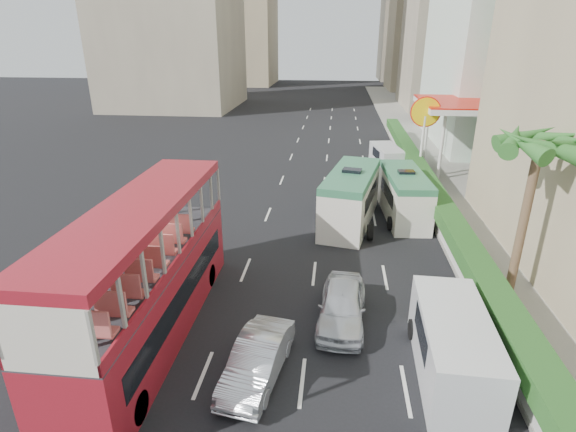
# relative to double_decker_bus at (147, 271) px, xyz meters

# --- Properties ---
(ground_plane) EXTENTS (200.00, 200.00, 0.00)m
(ground_plane) POSITION_rel_double_decker_bus_xyz_m (6.00, 0.00, -2.53)
(ground_plane) COLOR black
(ground_plane) RESTS_ON ground
(double_decker_bus) EXTENTS (2.50, 11.00, 5.06)m
(double_decker_bus) POSITION_rel_double_decker_bus_xyz_m (0.00, 0.00, 0.00)
(double_decker_bus) COLOR maroon
(double_decker_bus) RESTS_ON ground
(car_silver_lane_a) EXTENTS (2.05, 4.20, 1.33)m
(car_silver_lane_a) POSITION_rel_double_decker_bus_xyz_m (4.17, -1.89, -2.53)
(car_silver_lane_a) COLOR silver
(car_silver_lane_a) RESTS_ON ground
(car_silver_lane_b) EXTENTS (2.00, 4.38, 1.46)m
(car_silver_lane_b) POSITION_rel_double_decker_bus_xyz_m (6.83, 1.37, -2.53)
(car_silver_lane_b) COLOR silver
(car_silver_lane_b) RESTS_ON ground
(van_asset) EXTENTS (2.53, 5.09, 1.39)m
(van_asset) POSITION_rel_double_decker_bus_xyz_m (6.89, 13.76, -2.53)
(van_asset) COLOR silver
(van_asset) RESTS_ON ground
(minibus_near) EXTENTS (3.65, 7.22, 3.06)m
(minibus_near) POSITION_rel_double_decker_bus_xyz_m (7.31, 11.28, -1.00)
(minibus_near) COLOR silver
(minibus_near) RESTS_ON ground
(minibus_far) EXTENTS (2.49, 6.28, 2.73)m
(minibus_far) POSITION_rel_double_decker_bus_xyz_m (10.48, 12.49, -1.17)
(minibus_far) COLOR silver
(minibus_far) RESTS_ON ground
(panel_van_near) EXTENTS (2.22, 5.20, 2.06)m
(panel_van_near) POSITION_rel_double_decker_bus_xyz_m (10.30, -1.00, -1.50)
(panel_van_near) COLOR silver
(panel_van_near) RESTS_ON ground
(panel_van_far) EXTENTS (2.59, 4.74, 1.80)m
(panel_van_far) POSITION_rel_double_decker_bus_xyz_m (10.50, 23.18, -1.63)
(panel_van_far) COLOR silver
(panel_van_far) RESTS_ON ground
(sidewalk) EXTENTS (6.00, 120.00, 0.18)m
(sidewalk) POSITION_rel_double_decker_bus_xyz_m (15.00, 25.00, -2.44)
(sidewalk) COLOR #99968C
(sidewalk) RESTS_ON ground
(kerb_wall) EXTENTS (0.30, 44.00, 1.00)m
(kerb_wall) POSITION_rel_double_decker_bus_xyz_m (12.20, 14.00, -1.85)
(kerb_wall) COLOR silver
(kerb_wall) RESTS_ON sidewalk
(hedge) EXTENTS (1.10, 44.00, 0.70)m
(hedge) POSITION_rel_double_decker_bus_xyz_m (12.20, 14.00, -1.00)
(hedge) COLOR #2D6626
(hedge) RESTS_ON kerb_wall
(palm_tree) EXTENTS (0.36, 0.36, 6.40)m
(palm_tree) POSITION_rel_double_decker_bus_xyz_m (13.80, 4.00, 0.85)
(palm_tree) COLOR brown
(palm_tree) RESTS_ON sidewalk
(shell_station) EXTENTS (6.50, 8.00, 5.50)m
(shell_station) POSITION_rel_double_decker_bus_xyz_m (16.00, 23.00, 0.22)
(shell_station) COLOR silver
(shell_station) RESTS_ON ground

